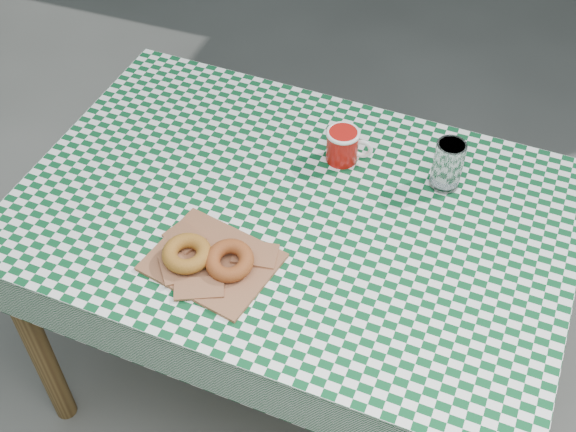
{
  "coord_description": "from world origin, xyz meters",
  "views": [
    {
      "loc": [
        0.27,
        -1.13,
        2.0
      ],
      "look_at": [
        -0.12,
        -0.07,
        0.79
      ],
      "focal_mm": 45.84,
      "sensor_mm": 36.0,
      "label": 1
    }
  ],
  "objects_px": {
    "drinking_glass": "(448,165)",
    "table": "(292,305)",
    "coffee_mug": "(342,146)",
    "paper_bag": "(212,261)"
  },
  "relations": [
    {
      "from": "coffee_mug",
      "to": "drinking_glass",
      "type": "distance_m",
      "value": 0.26
    },
    {
      "from": "table",
      "to": "paper_bag",
      "type": "distance_m",
      "value": 0.46
    },
    {
      "from": "paper_bag",
      "to": "drinking_glass",
      "type": "height_order",
      "value": "drinking_glass"
    },
    {
      "from": "table",
      "to": "drinking_glass",
      "type": "distance_m",
      "value": 0.58
    },
    {
      "from": "table",
      "to": "coffee_mug",
      "type": "distance_m",
      "value": 0.47
    },
    {
      "from": "table",
      "to": "paper_bag",
      "type": "relative_size",
      "value": 4.82
    },
    {
      "from": "paper_bag",
      "to": "drinking_glass",
      "type": "distance_m",
      "value": 0.6
    },
    {
      "from": "drinking_glass",
      "to": "paper_bag",
      "type": "bearing_deg",
      "value": -135.75
    },
    {
      "from": "drinking_glass",
      "to": "table",
      "type": "bearing_deg",
      "value": -147.76
    },
    {
      "from": "coffee_mug",
      "to": "drinking_glass",
      "type": "height_order",
      "value": "drinking_glass"
    }
  ]
}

